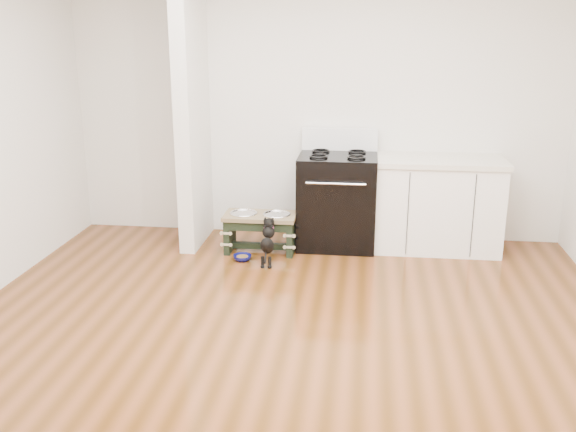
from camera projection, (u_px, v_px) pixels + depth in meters
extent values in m
plane|color=#4D2B0D|center=(284.00, 344.00, 4.48)|extent=(5.00, 5.00, 0.00)
plane|color=silver|center=(316.00, 106.00, 6.47)|extent=(5.00, 0.00, 5.00)
plane|color=silver|center=(163.00, 334.00, 1.72)|extent=(5.00, 0.00, 5.00)
cube|color=silver|center=(192.00, 109.00, 6.23)|extent=(0.15, 0.80, 2.70)
cube|color=black|center=(337.00, 201.00, 6.37)|extent=(0.76, 0.65, 0.92)
cube|color=black|center=(335.00, 215.00, 6.09)|extent=(0.58, 0.02, 0.50)
cylinder|color=silver|center=(336.00, 184.00, 5.96)|extent=(0.56, 0.02, 0.02)
cube|color=white|center=(340.00, 139.00, 6.46)|extent=(0.76, 0.08, 0.22)
torus|color=black|center=(319.00, 156.00, 6.12)|extent=(0.18, 0.18, 0.02)
torus|color=black|center=(356.00, 157.00, 6.08)|extent=(0.18, 0.18, 0.02)
torus|color=black|center=(321.00, 151.00, 6.39)|extent=(0.18, 0.18, 0.02)
torus|color=black|center=(357.00, 152.00, 6.34)|extent=(0.18, 0.18, 0.02)
cube|color=white|center=(437.00, 206.00, 6.28)|extent=(1.20, 0.60, 0.86)
cube|color=beige|center=(440.00, 161.00, 6.15)|extent=(1.24, 0.64, 0.05)
cube|color=black|center=(437.00, 252.00, 6.15)|extent=(1.20, 0.06, 0.10)
cube|color=black|center=(230.00, 234.00, 6.29)|extent=(0.06, 0.33, 0.34)
cube|color=black|center=(291.00, 236.00, 6.22)|extent=(0.06, 0.33, 0.34)
cube|color=black|center=(258.00, 227.00, 6.08)|extent=(0.55, 0.03, 0.09)
cube|color=black|center=(261.00, 246.00, 6.29)|extent=(0.55, 0.06, 0.06)
cube|color=brown|center=(260.00, 216.00, 6.20)|extent=(0.70, 0.37, 0.04)
cylinder|color=silver|center=(244.00, 215.00, 6.22)|extent=(0.24, 0.24, 0.04)
cylinder|color=silver|center=(277.00, 216.00, 6.18)|extent=(0.24, 0.24, 0.04)
torus|color=silver|center=(244.00, 213.00, 6.21)|extent=(0.27, 0.27, 0.02)
torus|color=silver|center=(277.00, 214.00, 6.18)|extent=(0.27, 0.27, 0.02)
cylinder|color=black|center=(263.00, 262.00, 5.87)|extent=(0.03, 0.03, 0.10)
cylinder|color=black|center=(270.00, 262.00, 5.87)|extent=(0.03, 0.03, 0.10)
sphere|color=black|center=(262.00, 267.00, 5.88)|extent=(0.04, 0.04, 0.04)
sphere|color=black|center=(270.00, 267.00, 5.87)|extent=(0.04, 0.04, 0.04)
ellipsoid|color=black|center=(267.00, 246.00, 5.89)|extent=(0.12, 0.28, 0.25)
sphere|color=black|center=(269.00, 232.00, 5.95)|extent=(0.11, 0.11, 0.11)
sphere|color=black|center=(269.00, 223.00, 5.96)|extent=(0.10, 0.10, 0.10)
sphere|color=black|center=(267.00, 221.00, 6.03)|extent=(0.03, 0.03, 0.03)
sphere|color=black|center=(274.00, 221.00, 6.02)|extent=(0.03, 0.03, 0.03)
cylinder|color=black|center=(265.00, 258.00, 5.81)|extent=(0.02, 0.08, 0.09)
torus|color=#C2396B|center=(269.00, 228.00, 5.96)|extent=(0.09, 0.06, 0.09)
imported|color=#0B0E53|center=(242.00, 258.00, 6.05)|extent=(0.22, 0.22, 0.05)
cylinder|color=#503316|center=(242.00, 257.00, 6.05)|extent=(0.11, 0.11, 0.02)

